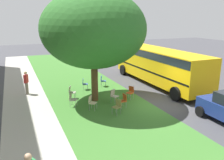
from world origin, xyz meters
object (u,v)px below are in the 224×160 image
Objects in this scene: chair_1 at (103,80)px; chair_3 at (71,91)px; chair_2 at (117,106)px; street_tree at (94,30)px; chair_4 at (72,98)px; chair_8 at (114,95)px; pedestrian_0 at (26,82)px; chair_7 at (123,100)px; chair_0 at (84,83)px; chair_5 at (130,92)px; chair_6 at (92,102)px; school_bus at (158,63)px.

chair_1 is 1.00× the size of chair_3.
street_tree is at bearing 8.79° from chair_2.
chair_3 is 1.00× the size of chair_4.
chair_8 is at bearing -132.07° from street_tree.
pedestrian_0 is at bearing 51.84° from street_tree.
pedestrian_0 is (5.14, 5.23, 0.41)m from chair_7.
chair_4 is at bearing 106.66° from street_tree.
chair_7 is 0.52× the size of pedestrian_0.
chair_4 is (-0.49, 1.65, -4.13)m from street_tree.
chair_1 and chair_7 have the same top height.
pedestrian_0 is at bearing 51.04° from chair_8.
pedestrian_0 is (0.31, 5.73, 0.41)m from chair_1.
chair_2 is 1.00× the size of chair_8.
chair_0 is 1.00× the size of chair_5.
chair_6 and chair_7 have the same top height.
chair_1 is 1.00× the size of chair_2.
chair_7 and chair_8 have the same top height.
chair_2 is at bearing -142.70° from pedestrian_0.
chair_0 is at bearing 82.67° from school_bus.
chair_5 is at bearing -121.18° from pedestrian_0.
chair_1 and chair_2 have the same top height.
chair_5 and chair_6 have the same top height.
chair_3 is at bearing -129.49° from pedestrian_0.
chair_0 is 6.28m from school_bus.
chair_5 is at bearing -169.53° from chair_1.
chair_5 is (-3.27, -2.26, 0.00)m from chair_0.
street_tree is at bearing 30.90° from chair_7.
pedestrian_0 is (5.89, 4.49, 0.41)m from chair_2.
street_tree is 4.46m from chair_3.
chair_6 is 1.00× the size of chair_7.
chair_0 is 1.63m from chair_1.
school_bus is (3.76, -5.01, 1.24)m from chair_7.
chair_2 and chair_8 have the same top height.
pedestrian_0 is at bearing 45.52° from chair_7.
chair_7 is 7.35m from pedestrian_0.
street_tree reaches higher than chair_7.
chair_4 is (-3.10, 1.71, 0.00)m from chair_0.
chair_5 is (-3.56, -0.66, 0.00)m from chair_1.
chair_1 is at bearing -93.11° from pedestrian_0.
chair_8 is (0.61, -1.71, 0.00)m from chair_6.
school_bus reaches higher than chair_7.
chair_8 is 0.08× the size of school_bus.
chair_0 and chair_6 have the same top height.
street_tree reaches higher than pedestrian_0.
chair_3 is at bearing 96.48° from school_bus.
chair_0 is at bearing -28.87° from chair_4.
chair_2 and chair_6 have the same top height.
street_tree is 4.46m from chair_6.
chair_6 is at bearing 154.53° from street_tree.
chair_0 is 0.08× the size of school_bus.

